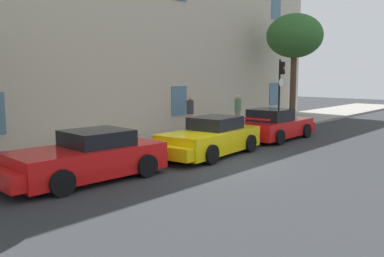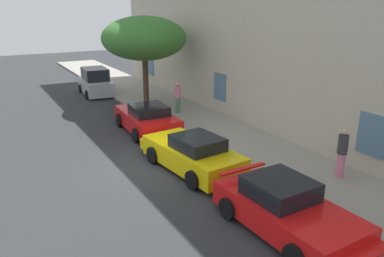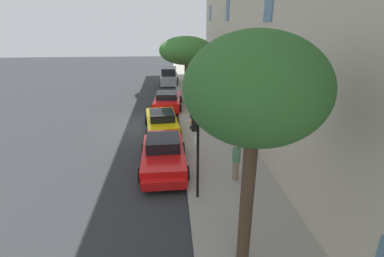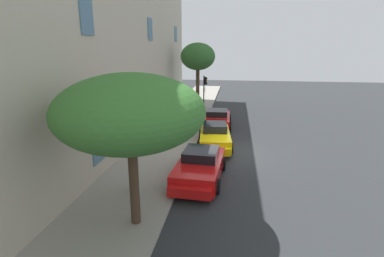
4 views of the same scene
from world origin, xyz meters
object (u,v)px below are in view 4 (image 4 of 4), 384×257
pedestrian_strolling (132,171)px  pedestrian_bystander (181,109)px  pedestrian_admiring (165,116)px  sportscar_yellow_flank (215,137)px  sportscar_white_middle (217,119)px  tree_near_kerb (198,57)px  sportscar_red_lead (199,168)px  traffic_light (205,89)px  tree_midblock (130,113)px

pedestrian_strolling → pedestrian_bystander: (13.38, 0.30, -0.01)m
pedestrian_admiring → pedestrian_bystander: bearing=-12.8°
sportscar_yellow_flank → pedestrian_bystander: bearing=26.8°
sportscar_white_middle → pedestrian_strolling: pedestrian_strolling is taller
tree_near_kerb → pedestrian_bystander: 6.22m
sportscar_white_middle → tree_near_kerb: bearing=21.0°
sportscar_yellow_flank → pedestrian_bystander: pedestrian_bystander is taller
sportscar_yellow_flank → pedestrian_strolling: pedestrian_strolling is taller
sportscar_red_lead → traffic_light: traffic_light is taller
tree_midblock → tree_near_kerb: bearing=1.1°
sportscar_yellow_flank → traffic_light: traffic_light is taller
pedestrian_admiring → sportscar_white_middle: bearing=-67.6°
pedestrian_bystander → pedestrian_admiring: bearing=167.2°
sportscar_red_lead → pedestrian_bystander: (11.70, 2.96, 0.42)m
sportscar_red_lead → tree_near_kerb: bearing=7.5°
tree_near_kerb → sportscar_yellow_flank: bearing=-167.3°
tree_near_kerb → pedestrian_strolling: 18.43m
sportscar_yellow_flank → tree_midblock: tree_midblock is taller
sportscar_red_lead → sportscar_white_middle: sportscar_white_middle is taller
sportscar_red_lead → pedestrian_admiring: bearing=23.0°
tree_midblock → traffic_light: 17.03m
tree_near_kerb → tree_midblock: 20.33m
pedestrian_strolling → pedestrian_admiring: bearing=5.5°
sportscar_white_middle → pedestrian_admiring: 4.18m
tree_near_kerb → traffic_light: bearing=-162.7°
sportscar_white_middle → traffic_light: (2.71, 1.29, 1.98)m
sportscar_yellow_flank → tree_near_kerb: (11.20, 2.53, 4.56)m
tree_midblock → sportscar_red_lead: bearing=-23.5°
tree_near_kerb → sportscar_white_middle: bearing=-159.0°
sportscar_red_lead → pedestrian_admiring: (8.63, 3.66, 0.44)m
traffic_light → pedestrian_bystander: traffic_light is taller
tree_midblock → pedestrian_strolling: (2.34, 0.91, -3.06)m
sportscar_yellow_flank → pedestrian_bystander: 7.43m
pedestrian_bystander → sportscar_white_middle: bearing=-115.3°
tree_midblock → pedestrian_strolling: 3.96m
sportscar_white_middle → traffic_light: bearing=25.4°
pedestrian_bystander → pedestrian_strolling: bearing=-178.7°
sportscar_white_middle → tree_near_kerb: tree_near_kerb is taller
sportscar_red_lead → traffic_light: (12.93, 1.10, 1.98)m
traffic_light → pedestrian_strolling: 14.77m
pedestrian_admiring → pedestrian_bystander: pedestrian_admiring is taller
sportscar_yellow_flank → tree_near_kerb: tree_near_kerb is taller
traffic_light → sportscar_red_lead: bearing=-175.1°
sportscar_red_lead → sportscar_yellow_flank: (5.07, -0.38, -0.00)m
sportscar_white_middle → traffic_light: 3.60m
sportscar_red_lead → sportscar_yellow_flank: size_ratio=0.97×
sportscar_white_middle → sportscar_yellow_flank: bearing=-177.8°
sportscar_yellow_flank → traffic_light: 8.24m
traffic_light → pedestrian_admiring: size_ratio=2.02×
tree_near_kerb → pedestrian_strolling: size_ratio=3.65×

